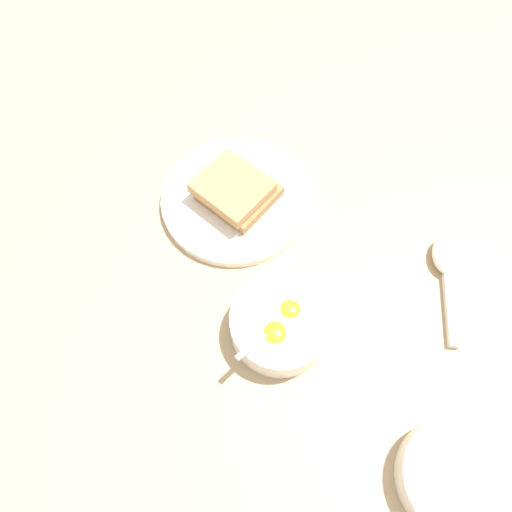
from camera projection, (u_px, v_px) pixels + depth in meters
The scene contains 6 objects.
ground_plane at pixel (328, 328), 0.67m from camera, with size 3.00×3.00×0.00m, color tan.
egg_bowl at pixel (280, 324), 0.65m from camera, with size 0.13×0.15×0.07m.
toast_plate at pixel (235, 199), 0.75m from camera, with size 0.22×0.22×0.02m.
toast_sandwich at pixel (236, 190), 0.73m from camera, with size 0.11×0.11×0.04m.
soup_spoon at pixel (449, 265), 0.70m from camera, with size 0.13×0.14×0.03m.
congee_bowl at pixel (458, 478), 0.57m from camera, with size 0.13×0.13×0.04m.
Camera 1 is at (-0.09, 0.21, 0.65)m, focal length 35.00 mm.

